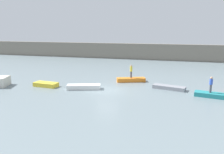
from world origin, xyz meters
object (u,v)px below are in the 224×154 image
(rowboat_orange, at_px, (131,80))
(rowboat_yellow, at_px, (46,84))
(rowboat_grey, at_px, (169,87))
(rowboat_teal, at_px, (210,95))
(person_blue_shirt, at_px, (211,84))
(person_yellow_shirt, at_px, (131,71))
(rowboat_white, at_px, (84,87))

(rowboat_orange, bearing_deg, rowboat_yellow, -171.18)
(rowboat_orange, bearing_deg, rowboat_grey, -48.36)
(rowboat_teal, height_order, person_blue_shirt, person_blue_shirt)
(rowboat_yellow, distance_m, rowboat_orange, 10.65)
(rowboat_yellow, relative_size, rowboat_orange, 0.78)
(rowboat_orange, xyz_separation_m, person_yellow_shirt, (0.00, 0.00, 1.20))
(rowboat_white, distance_m, rowboat_orange, 6.79)
(rowboat_orange, relative_size, person_blue_shirt, 2.24)
(person_yellow_shirt, bearing_deg, rowboat_grey, -27.85)
(rowboat_white, bearing_deg, person_yellow_shirt, 30.51)
(rowboat_grey, distance_m, rowboat_teal, 4.50)
(rowboat_yellow, bearing_deg, rowboat_grey, 15.43)
(person_yellow_shirt, bearing_deg, rowboat_orange, 180.00)
(rowboat_orange, height_order, rowboat_teal, rowboat_orange)
(person_blue_shirt, height_order, person_yellow_shirt, person_yellow_shirt)
(rowboat_orange, relative_size, rowboat_teal, 1.25)
(rowboat_white, bearing_deg, rowboat_orange, 30.51)
(rowboat_yellow, height_order, rowboat_teal, rowboat_yellow)
(rowboat_orange, bearing_deg, rowboat_teal, -47.09)
(rowboat_grey, distance_m, person_blue_shirt, 4.64)
(rowboat_teal, distance_m, person_yellow_shirt, 10.08)
(rowboat_orange, height_order, person_yellow_shirt, person_yellow_shirt)
(person_yellow_shirt, bearing_deg, person_blue_shirt, -26.58)
(rowboat_yellow, bearing_deg, rowboat_teal, 7.18)
(rowboat_white, xyz_separation_m, rowboat_teal, (13.43, 0.63, -0.04))
(rowboat_orange, bearing_deg, rowboat_white, -151.75)
(rowboat_yellow, height_order, person_yellow_shirt, person_yellow_shirt)
(rowboat_grey, height_order, person_blue_shirt, person_blue_shirt)
(rowboat_white, bearing_deg, rowboat_grey, -3.11)
(rowboat_white, distance_m, person_yellow_shirt, 6.90)
(rowboat_grey, height_order, rowboat_teal, rowboat_teal)
(rowboat_teal, relative_size, person_blue_shirt, 1.80)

